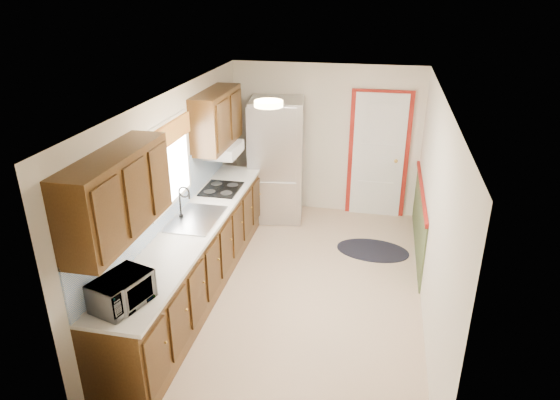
% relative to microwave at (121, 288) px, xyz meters
% --- Properties ---
extents(room_shell, '(3.20, 5.20, 2.52)m').
position_rel_microwave_xyz_m(room_shell, '(1.20, 1.95, 0.09)').
color(room_shell, '#C9AC8E').
rests_on(room_shell, ground).
extents(kitchen_run, '(0.63, 4.00, 2.20)m').
position_rel_microwave_xyz_m(kitchen_run, '(-0.04, 1.66, -0.30)').
color(kitchen_run, '#3A220D').
rests_on(kitchen_run, ground).
extents(back_wall_trim, '(1.12, 2.30, 2.08)m').
position_rel_microwave_xyz_m(back_wall_trim, '(2.19, 4.16, -0.22)').
color(back_wall_trim, maroon).
rests_on(back_wall_trim, ground).
extents(ceiling_fixture, '(0.30, 0.30, 0.06)m').
position_rel_microwave_xyz_m(ceiling_fixture, '(0.90, 1.75, 1.25)').
color(ceiling_fixture, '#FFD88C').
rests_on(ceiling_fixture, room_shell).
extents(microwave, '(0.41, 0.56, 0.34)m').
position_rel_microwave_xyz_m(microwave, '(0.00, 0.00, 0.00)').
color(microwave, white).
rests_on(microwave, kitchen_run).
extents(refrigerator, '(0.89, 0.85, 1.92)m').
position_rel_microwave_xyz_m(refrigerator, '(0.50, 4.00, -0.15)').
color(refrigerator, '#B7B7BC').
rests_on(refrigerator, ground).
extents(rug, '(1.08, 0.76, 0.01)m').
position_rel_microwave_xyz_m(rug, '(2.08, 3.13, -1.10)').
color(rug, black).
rests_on(rug, ground).
extents(cooktop, '(0.49, 0.58, 0.02)m').
position_rel_microwave_xyz_m(cooktop, '(0.01, 2.70, -0.16)').
color(cooktop, black).
rests_on(cooktop, kitchen_run).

